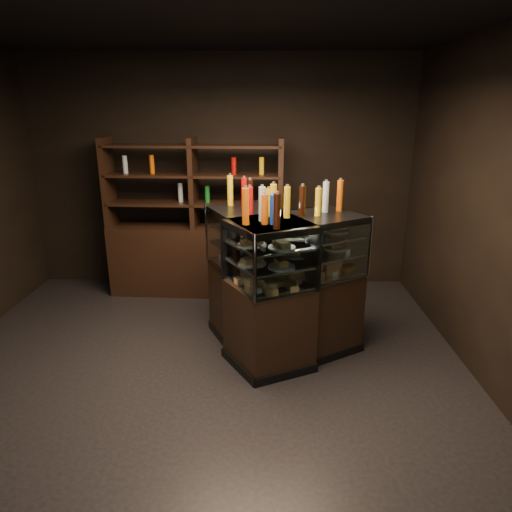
# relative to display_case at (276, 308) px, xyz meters

# --- Properties ---
(ground) EXTENTS (5.00, 5.00, 0.00)m
(ground) POSITION_rel_display_case_xyz_m (-0.70, -0.54, -0.47)
(ground) COLOR black
(ground) RESTS_ON ground
(room_shell) EXTENTS (5.02, 5.02, 3.01)m
(room_shell) POSITION_rel_display_case_xyz_m (-0.70, -0.54, 1.47)
(room_shell) COLOR black
(room_shell) RESTS_ON ground
(display_case) EXTENTS (1.62, 1.43, 1.40)m
(display_case) POSITION_rel_display_case_xyz_m (0.00, 0.00, 0.00)
(display_case) COLOR black
(display_case) RESTS_ON ground
(food_display) EXTENTS (1.24, 1.15, 0.43)m
(food_display) POSITION_rel_display_case_xyz_m (-0.00, -0.01, 0.57)
(food_display) COLOR #BE8144
(food_display) RESTS_ON display_case
(bottles_top) EXTENTS (1.08, 1.01, 0.30)m
(bottles_top) POSITION_rel_display_case_xyz_m (0.00, 0.00, 1.06)
(bottles_top) COLOR #D8590A
(bottles_top) RESTS_ON display_case
(potted_conifer) EXTENTS (0.32, 0.32, 0.69)m
(potted_conifer) POSITION_rel_display_case_xyz_m (-0.17, 0.89, -0.07)
(potted_conifer) COLOR black
(potted_conifer) RESTS_ON ground
(back_shelving) EXTENTS (2.23, 0.52, 2.00)m
(back_shelving) POSITION_rel_display_case_xyz_m (-1.00, 1.51, 0.14)
(back_shelving) COLOR black
(back_shelving) RESTS_ON ground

